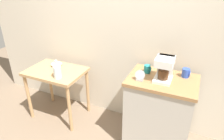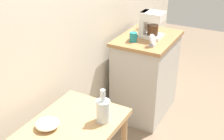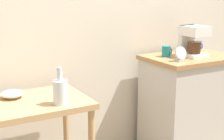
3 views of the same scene
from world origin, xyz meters
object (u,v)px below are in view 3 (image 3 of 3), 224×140
object	(u,v)px
mug_dark_teal	(166,51)
table_clock	(181,55)
coffee_maker	(192,40)
bowl_stoneware	(12,94)
glass_carafe_vase	(60,91)
mug_blue	(197,46)

from	to	relation	value
mug_dark_teal	table_clock	distance (m)	0.21
coffee_maker	mug_dark_teal	world-z (taller)	coffee_maker
bowl_stoneware	glass_carafe_vase	xyz separation A→B (m)	(0.24, -0.28, 0.06)
bowl_stoneware	glass_carafe_vase	distance (m)	0.37
bowl_stoneware	coffee_maker	size ratio (longest dim) A/B	0.60
mug_dark_teal	table_clock	size ratio (longest dim) A/B	0.79
mug_dark_teal	mug_blue	bearing A→B (deg)	9.65
coffee_maker	mug_blue	world-z (taller)	coffee_maker
bowl_stoneware	mug_dark_teal	distance (m)	1.31
glass_carafe_vase	mug_dark_teal	bearing A→B (deg)	14.66
bowl_stoneware	mug_dark_teal	size ratio (longest dim) A/B	1.69
mug_blue	coffee_maker	bearing A→B (deg)	-143.24
glass_carafe_vase	table_clock	size ratio (longest dim) A/B	2.05
bowl_stoneware	glass_carafe_vase	size ratio (longest dim) A/B	0.65
glass_carafe_vase	coffee_maker	bearing A→B (deg)	8.53
coffee_maker	table_clock	world-z (taller)	coffee_maker
glass_carafe_vase	bowl_stoneware	bearing A→B (deg)	130.40
mug_blue	mug_dark_teal	xyz separation A→B (m)	(-0.41, -0.07, -0.00)
glass_carafe_vase	mug_blue	bearing A→B (deg)	13.28
coffee_maker	table_clock	distance (m)	0.27
mug_blue	mug_dark_teal	size ratio (longest dim) A/B	1.06
glass_carafe_vase	coffee_maker	size ratio (longest dim) A/B	0.92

